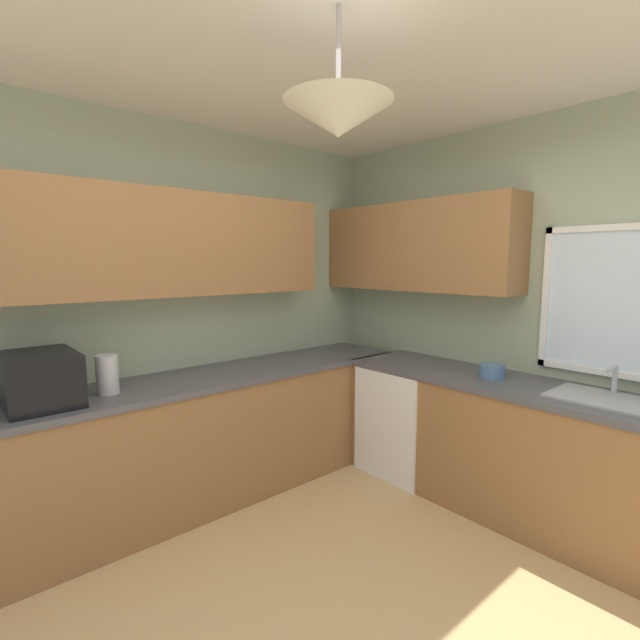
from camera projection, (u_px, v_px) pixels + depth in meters
name	position (u px, v px, depth m)	size (l,w,h in m)	color
ground_plane	(336.00, 631.00, 2.08)	(8.35, 8.35, 0.00)	tan
room_shell	(316.00, 231.00, 2.79)	(3.70, 3.91, 2.72)	#9EAD8E
counter_run_left	(190.00, 442.00, 3.13)	(0.65, 3.52, 0.89)	olive
counter_run_back	(539.00, 456.00, 2.90)	(2.79, 0.65, 0.89)	olive
dishwasher	(407.00, 419.00, 3.65)	(0.60, 0.60, 0.85)	white
microwave	(40.00, 379.00, 2.50)	(0.48, 0.36, 0.29)	black
kettle	(107.00, 374.00, 2.71)	(0.13, 0.13, 0.24)	#B7B7BC
sink_assembly	(605.00, 398.00, 2.59)	(0.55, 0.40, 0.19)	#9EA0A5
bowl	(492.00, 371.00, 3.10)	(0.17, 0.17, 0.09)	#4C7099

